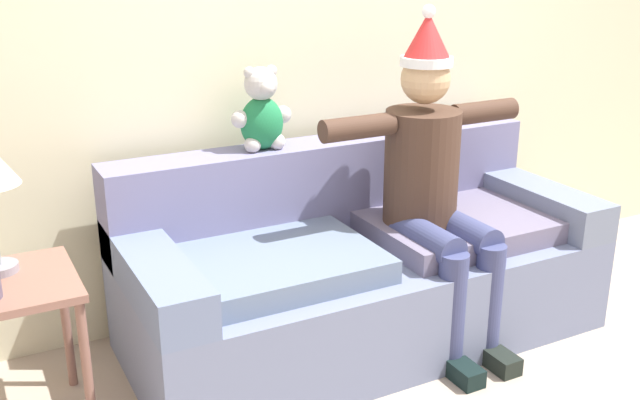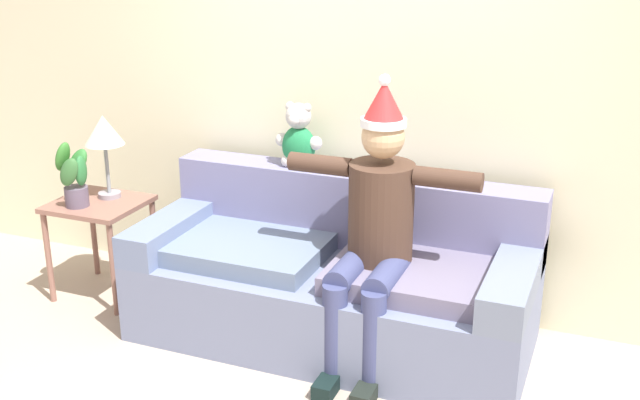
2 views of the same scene
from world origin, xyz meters
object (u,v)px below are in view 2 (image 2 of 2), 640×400
at_px(table_lamp, 104,134).
at_px(side_table, 100,217).
at_px(person_seated, 375,224).
at_px(teddy_bear, 298,138).
at_px(couch, 335,279).
at_px(potted_plant, 74,177).

bearing_deg(table_lamp, side_table, -98.28).
height_order(person_seated, teddy_bear, person_seated).
bearing_deg(person_seated, couch, 148.58).
xyz_separation_m(couch, potted_plant, (-1.60, -0.17, 0.46)).
xyz_separation_m(person_seated, table_lamp, (-1.80, 0.22, 0.25)).
bearing_deg(table_lamp, person_seated, -6.84).
distance_m(couch, side_table, 1.55).
bearing_deg(potted_plant, side_table, 58.95).
relative_size(couch, person_seated, 1.43).
bearing_deg(person_seated, potted_plant, 179.84).
bearing_deg(person_seated, side_table, 176.34).
bearing_deg(teddy_bear, side_table, -163.71).
relative_size(person_seated, potted_plant, 3.81).
bearing_deg(teddy_bear, couch, -40.38).
distance_m(couch, table_lamp, 1.67).
distance_m(side_table, table_lamp, 0.51).
relative_size(person_seated, teddy_bear, 3.99).
distance_m(person_seated, teddy_bear, 0.82).
bearing_deg(couch, person_seated, -31.42).
xyz_separation_m(couch, person_seated, (0.28, -0.17, 0.43)).
bearing_deg(table_lamp, couch, -1.71).
distance_m(couch, person_seated, 0.54).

